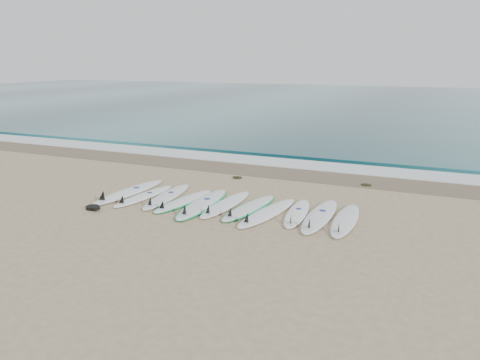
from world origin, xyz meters
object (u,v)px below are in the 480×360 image
at_px(surfboard_0, 128,192).
at_px(surfboard_5, 225,204).
at_px(surfboard_10, 345,220).
at_px(leash_coil, 93,208).

xyz_separation_m(surfboard_0, surfboard_5, (2.96, 0.05, -0.01)).
bearing_deg(surfboard_10, leash_coil, -167.79).
bearing_deg(leash_coil, surfboard_0, 91.85).
xyz_separation_m(surfboard_0, leash_coil, (0.05, -1.48, -0.02)).
bearing_deg(surfboard_5, surfboard_10, 1.74).
xyz_separation_m(surfboard_0, surfboard_10, (6.01, 0.05, -0.01)).
height_order(surfboard_5, surfboard_10, surfboard_5).
bearing_deg(surfboard_0, surfboard_5, 4.23).
distance_m(surfboard_10, leash_coil, 6.16).
bearing_deg(surfboard_5, surfboard_0, -177.20).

